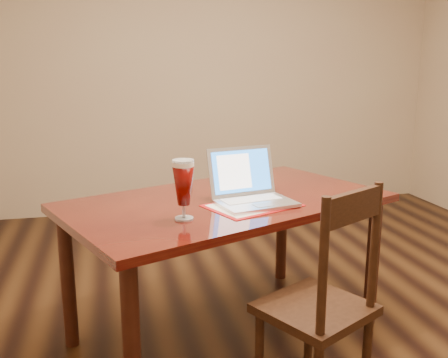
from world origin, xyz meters
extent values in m
plane|color=black|center=(0.00, 0.00, 0.00)|extent=(5.00, 5.00, 0.00)
cube|color=tan|center=(0.00, 2.50, 1.35)|extent=(4.50, 0.01, 2.70)
cube|color=#50140A|center=(-0.47, 0.05, 0.73)|extent=(1.83, 1.45, 0.04)
cylinder|color=black|center=(-1.00, -0.57, 0.36)|extent=(0.07, 0.07, 0.71)
cylinder|color=black|center=(0.34, -0.02, 0.36)|extent=(0.07, 0.07, 0.71)
cylinder|color=black|center=(-1.28, 0.11, 0.36)|extent=(0.07, 0.07, 0.71)
cylinder|color=black|center=(0.06, 0.67, 0.36)|extent=(0.07, 0.07, 0.71)
cube|color=#A20F10|center=(-0.38, -0.11, 0.76)|extent=(0.51, 0.44, 0.00)
cube|color=silver|center=(-0.38, -0.11, 0.76)|extent=(0.45, 0.39, 0.00)
cube|color=silver|center=(-0.36, -0.11, 0.77)|extent=(0.40, 0.32, 0.02)
cube|color=silver|center=(-0.37, -0.07, 0.78)|extent=(0.31, 0.17, 0.00)
cube|color=#ADAEB2|center=(-0.34, -0.18, 0.78)|extent=(0.10, 0.08, 0.00)
cube|color=silver|center=(-0.39, 0.04, 0.90)|extent=(0.37, 0.15, 0.24)
cube|color=blue|center=(-0.39, 0.03, 0.90)|extent=(0.32, 0.12, 0.20)
cube|color=white|center=(-0.43, 0.02, 0.90)|extent=(0.19, 0.08, 0.17)
cylinder|color=silver|center=(-0.73, -0.26, 0.76)|extent=(0.08, 0.08, 0.01)
cylinder|color=silver|center=(-0.73, -0.26, 0.79)|extent=(0.01, 0.01, 0.06)
cylinder|color=white|center=(-0.73, -0.26, 1.00)|extent=(0.09, 0.09, 0.02)
cylinder|color=silver|center=(-0.73, -0.26, 1.02)|extent=(0.09, 0.09, 0.01)
cylinder|color=silver|center=(-0.66, 0.34, 0.77)|extent=(0.06, 0.06, 0.04)
cylinder|color=silver|center=(-0.62, 0.38, 0.77)|extent=(0.06, 0.06, 0.04)
cube|color=#331B0E|center=(-0.24, -0.57, 0.42)|extent=(0.55, 0.54, 0.04)
cylinder|color=#331B0E|center=(-0.01, -0.63, 0.20)|extent=(0.04, 0.04, 0.40)
cylinder|color=#331B0E|center=(-0.46, -0.51, 0.20)|extent=(0.04, 0.04, 0.40)
cylinder|color=#331B0E|center=(-0.16, -0.35, 0.20)|extent=(0.04, 0.04, 0.40)
cylinder|color=#331B0E|center=(-0.31, -0.79, 0.71)|extent=(0.04, 0.04, 0.53)
cylinder|color=#331B0E|center=(-0.01, -0.63, 0.71)|extent=(0.04, 0.04, 0.53)
cube|color=#331B0E|center=(-0.16, -0.71, 0.90)|extent=(0.31, 0.18, 0.12)
camera|label=1|loc=(-1.04, -2.35, 1.42)|focal=40.00mm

